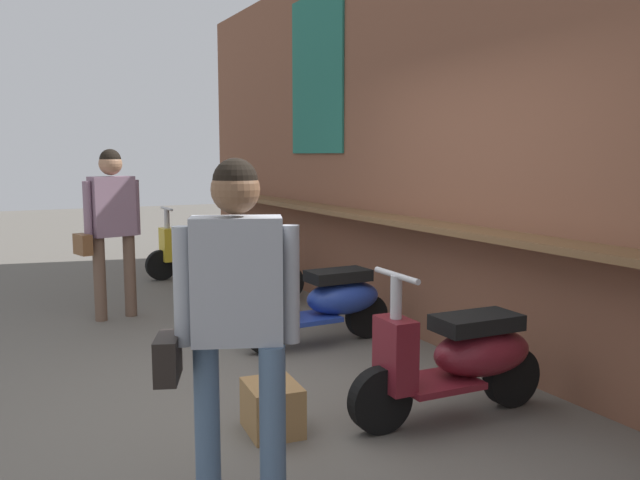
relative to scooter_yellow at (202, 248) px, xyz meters
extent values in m
plane|color=#605B54|center=(4.63, -1.08, -0.39)|extent=(35.09, 35.09, 0.00)
cube|color=brown|center=(4.63, 0.94, 1.47)|extent=(12.53, 0.25, 3.71)
cube|color=brown|center=(4.63, 0.64, 0.69)|extent=(11.28, 0.36, 0.05)
cube|color=#236B5B|center=(1.89, 0.80, 2.17)|extent=(1.25, 0.02, 1.77)
ellipsoid|color=gold|center=(-0.01, 0.17, 0.01)|extent=(0.41, 0.72, 0.30)
cube|color=black|center=(-0.01, 0.12, 0.21)|extent=(0.32, 0.56, 0.10)
cube|color=gold|center=(0.01, -0.18, -0.14)|extent=(0.40, 0.52, 0.04)
cube|color=gold|center=(0.02, -0.48, 0.08)|extent=(0.29, 0.17, 0.44)
cylinder|color=#B7B7BC|center=(0.02, -0.48, 0.21)|extent=(0.07, 0.07, 0.70)
cylinder|color=#B7B7BC|center=(0.02, -0.48, 0.56)|extent=(0.46, 0.06, 0.04)
cylinder|color=black|center=(0.03, -0.58, -0.19)|extent=(0.12, 0.40, 0.40)
cylinder|color=black|center=(-0.02, 0.42, -0.19)|extent=(0.12, 0.40, 0.40)
ellipsoid|color=orange|center=(1.89, 0.17, 0.01)|extent=(0.39, 0.70, 0.30)
cube|color=black|center=(1.89, 0.12, 0.21)|extent=(0.30, 0.55, 0.10)
cube|color=orange|center=(1.89, -0.18, -0.14)|extent=(0.38, 0.50, 0.04)
cube|color=orange|center=(1.89, -0.48, 0.08)|extent=(0.28, 0.16, 0.44)
cylinder|color=#B7B7BC|center=(1.89, -0.48, 0.21)|extent=(0.07, 0.07, 0.70)
cylinder|color=#B7B7BC|center=(1.89, -0.48, 0.56)|extent=(0.46, 0.04, 0.04)
cylinder|color=black|center=(1.89, -0.58, -0.19)|extent=(0.10, 0.40, 0.40)
cylinder|color=black|center=(1.89, 0.42, -0.19)|extent=(0.10, 0.40, 0.40)
ellipsoid|color=#233D9E|center=(3.67, 0.17, 0.01)|extent=(0.40, 0.71, 0.30)
cube|color=black|center=(3.67, 0.12, 0.21)|extent=(0.31, 0.56, 0.10)
cube|color=#233D9E|center=(3.67, -0.18, -0.14)|extent=(0.39, 0.51, 0.04)
cube|color=#233D9E|center=(3.68, -0.48, 0.08)|extent=(0.28, 0.17, 0.44)
cylinder|color=#B7B7BC|center=(3.68, -0.48, 0.21)|extent=(0.07, 0.07, 0.70)
cylinder|color=#B7B7BC|center=(3.68, -0.48, 0.56)|extent=(0.46, 0.05, 0.04)
cylinder|color=black|center=(3.68, -0.58, -0.19)|extent=(0.11, 0.40, 0.40)
cylinder|color=black|center=(3.66, 0.42, -0.19)|extent=(0.11, 0.40, 0.40)
ellipsoid|color=maroon|center=(5.50, 0.17, 0.01)|extent=(0.40, 0.71, 0.30)
cube|color=black|center=(5.50, 0.12, 0.21)|extent=(0.32, 0.56, 0.10)
cube|color=maroon|center=(5.49, -0.18, -0.14)|extent=(0.40, 0.51, 0.04)
cube|color=maroon|center=(5.48, -0.48, 0.08)|extent=(0.29, 0.17, 0.44)
cylinder|color=#B7B7BC|center=(5.48, -0.48, 0.21)|extent=(0.07, 0.07, 0.70)
cylinder|color=#B7B7BC|center=(5.48, -0.48, 0.56)|extent=(0.46, 0.05, 0.04)
cylinder|color=black|center=(5.47, -0.58, -0.19)|extent=(0.11, 0.40, 0.40)
cylinder|color=black|center=(5.51, 0.42, -0.19)|extent=(0.11, 0.40, 0.40)
cylinder|color=slate|center=(6.03, -1.51, 0.02)|extent=(0.12, 0.12, 0.81)
cylinder|color=slate|center=(5.78, -1.74, 0.02)|extent=(0.12, 0.12, 0.81)
cube|color=#999EA8|center=(5.91, -1.63, 0.71)|extent=(0.33, 0.45, 0.57)
sphere|color=brown|center=(5.91, -1.63, 1.11)|extent=(0.22, 0.22, 0.22)
sphere|color=black|center=(5.91, -1.63, 1.15)|extent=(0.20, 0.20, 0.20)
cylinder|color=#999EA8|center=(6.00, -1.40, 0.68)|extent=(0.08, 0.08, 0.54)
cylinder|color=#999EA8|center=(5.82, -1.85, 0.68)|extent=(0.08, 0.08, 0.54)
cube|color=black|center=(5.82, -1.93, 0.36)|extent=(0.28, 0.19, 0.20)
cylinder|color=brown|center=(1.84, -1.33, 0.03)|extent=(0.12, 0.12, 0.84)
cylinder|color=brown|center=(1.92, -1.64, 0.03)|extent=(0.12, 0.12, 0.84)
cube|color=gray|center=(1.88, -1.49, 0.76)|extent=(0.30, 0.46, 0.60)
sphere|color=#A37556|center=(1.88, -1.49, 1.18)|extent=(0.23, 0.23, 0.23)
sphere|color=black|center=(1.88, -1.49, 1.22)|extent=(0.21, 0.21, 0.21)
cylinder|color=gray|center=(1.82, -1.24, 0.73)|extent=(0.08, 0.08, 0.56)
cylinder|color=gray|center=(1.94, -1.73, 0.73)|extent=(0.08, 0.08, 0.56)
cube|color=brown|center=(1.98, -1.79, 0.40)|extent=(0.28, 0.16, 0.20)
cube|color=olive|center=(5.17, -1.15, -0.24)|extent=(0.41, 0.34, 0.30)
camera|label=1|loc=(8.65, -2.61, 1.26)|focal=36.82mm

